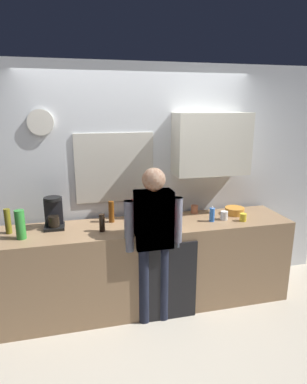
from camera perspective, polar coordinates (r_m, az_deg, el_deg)
The scene contains 19 objects.
ground_plane at distance 3.63m, azimuth 0.04°, elevation -21.39°, with size 8.00×8.00×0.00m, color beige.
kitchen_counter at distance 3.63m, azimuth -1.10°, elevation -12.66°, with size 3.12×0.64×0.94m, color #937251.
dishwasher_panel at distance 3.41m, azimuth 2.91°, elevation -15.56°, with size 0.56×0.02×0.84m, color black.
back_wall_assembly at distance 3.72m, azimuth -1.12°, elevation 2.65°, with size 4.72×0.42×2.60m.
coffee_maker at distance 3.46m, azimuth -17.12°, elevation -3.69°, with size 0.20×0.20×0.33m.
bottle_olive_oil at distance 3.47m, azimuth -24.21°, elevation -4.70°, with size 0.06×0.06×0.25m, color olive.
bottle_clear_soda at distance 3.28m, azimuth -22.35°, elevation -5.31°, with size 0.09×0.09×0.28m, color #2D8C33.
bottle_red_vinegar at distance 3.57m, azimuth -3.46°, elevation -3.05°, with size 0.06×0.06×0.22m, color maroon.
bottle_dark_sauce at distance 3.26m, azimuth -9.02°, elevation -5.36°, with size 0.06×0.06×0.18m, color black.
bottle_amber_beer at distance 3.50m, azimuth -7.41°, elevation -3.47°, with size 0.06×0.06×0.23m, color brown.
cup_terracotta_mug at distance 3.81m, azimuth 7.20°, elevation -3.02°, with size 0.08×0.08×0.09m, color #B26647.
cup_white_mug at distance 3.65m, azimuth 12.30°, elevation -4.04°, with size 0.08×0.08×0.10m, color white.
cup_yellow_cup at distance 3.65m, azimuth 15.44°, elevation -4.30°, with size 0.07×0.07×0.09m, color yellow.
mixing_bowl at distance 3.86m, azimuth 14.04°, elevation -3.22°, with size 0.22×0.22×0.08m, color orange.
potted_plant at distance 3.38m, azimuth 0.25°, elevation -3.70°, with size 0.15×0.15×0.23m.
dish_soap at distance 3.56m, azimuth 10.24°, elevation -3.90°, with size 0.06×0.06×0.18m.
storage_canister at distance 3.24m, azimuth 3.37°, elevation -5.42°, with size 0.14×0.14×0.17m, color silver.
person_at_sink at distance 3.16m, azimuth 0.04°, elevation -7.41°, with size 0.57×0.22×1.60m.
person_guest at distance 3.16m, azimuth 0.04°, elevation -7.41°, with size 0.57×0.22×1.60m.
Camera 1 is at (-0.69, -2.84, 2.15)m, focal length 30.38 mm.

